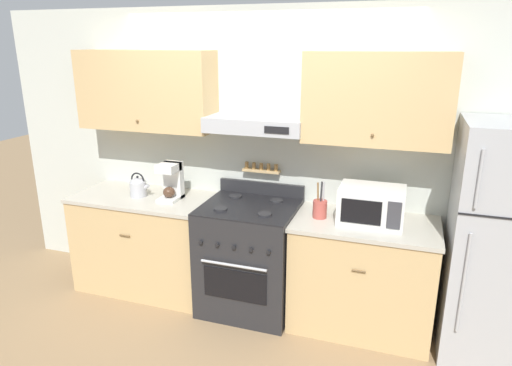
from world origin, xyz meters
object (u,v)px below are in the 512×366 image
at_px(utensil_crock, 320,208).
at_px(coffee_maker, 171,181).
at_px(stove_range, 250,257).
at_px(refrigerator, 507,245).
at_px(microwave, 371,205).
at_px(tea_kettle, 138,186).

bearing_deg(utensil_crock, coffee_maker, 178.60).
distance_m(stove_range, refrigerator, 1.98).
bearing_deg(microwave, utensil_crock, -177.40).
distance_m(stove_range, microwave, 1.14).
xyz_separation_m(stove_range, tea_kettle, (-1.07, 0.01, 0.53)).
relative_size(refrigerator, utensil_crock, 5.90).
relative_size(stove_range, tea_kettle, 4.76).
height_order(tea_kettle, utensil_crock, utensil_crock).
relative_size(refrigerator, coffee_maker, 5.26).
distance_m(refrigerator, tea_kettle, 3.02).
xyz_separation_m(stove_range, microwave, (0.98, 0.03, 0.58)).
distance_m(coffee_maker, utensil_crock, 1.34).
relative_size(coffee_maker, microwave, 0.68).
distance_m(coffee_maker, microwave, 1.73).
xyz_separation_m(refrigerator, tea_kettle, (-3.01, 0.00, 0.13)).
xyz_separation_m(stove_range, utensil_crock, (0.59, 0.01, 0.51)).
xyz_separation_m(coffee_maker, utensil_crock, (1.34, -0.03, -0.09)).
bearing_deg(tea_kettle, stove_range, -0.57).
xyz_separation_m(refrigerator, coffee_maker, (-2.69, 0.03, 0.21)).
bearing_deg(refrigerator, stove_range, -179.71).
xyz_separation_m(tea_kettle, microwave, (2.06, 0.02, 0.05)).
height_order(coffee_maker, utensil_crock, coffee_maker).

